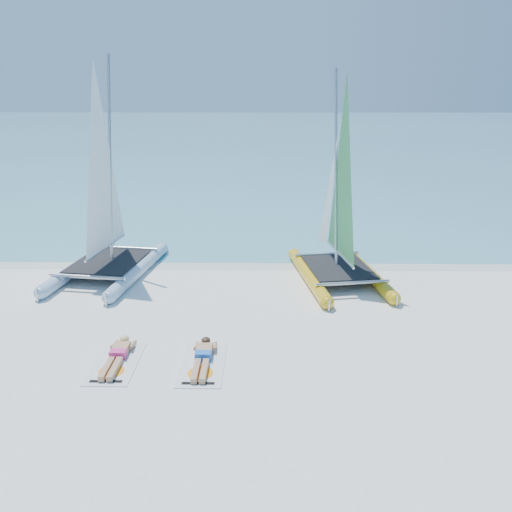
{
  "coord_description": "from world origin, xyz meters",
  "views": [
    {
      "loc": [
        0.87,
        -11.31,
        5.95
      ],
      "look_at": [
        0.7,
        1.2,
        1.73
      ],
      "focal_mm": 35.0,
      "sensor_mm": 36.0,
      "label": 1
    }
  ],
  "objects": [
    {
      "name": "ground",
      "position": [
        0.0,
        0.0,
        0.0
      ],
      "size": [
        140.0,
        140.0,
        0.0
      ],
      "primitive_type": "plane",
      "color": "white",
      "rests_on": "ground"
    },
    {
      "name": "towel_a",
      "position": [
        -2.46,
        -1.4,
        0.01
      ],
      "size": [
        1.0,
        1.85,
        0.02
      ],
      "primitive_type": "cube",
      "color": "white",
      "rests_on": "ground"
    },
    {
      "name": "sunbather_b",
      "position": [
        -0.48,
        -1.26,
        0.12
      ],
      "size": [
        0.37,
        1.73,
        0.26
      ],
      "color": "tan",
      "rests_on": "towel_b"
    },
    {
      "name": "sunbather_a",
      "position": [
        -2.46,
        -1.21,
        0.12
      ],
      "size": [
        0.37,
        1.73,
        0.26
      ],
      "color": "tan",
      "rests_on": "towel_a"
    },
    {
      "name": "towel_b",
      "position": [
        -0.48,
        -1.45,
        0.01
      ],
      "size": [
        1.0,
        1.85,
        0.02
      ],
      "primitive_type": "cube",
      "color": "white",
      "rests_on": "ground"
    },
    {
      "name": "wet_sand_strip",
      "position": [
        0.0,
        5.5,
        0.0
      ],
      "size": [
        140.0,
        1.4,
        0.01
      ],
      "primitive_type": "cube",
      "color": "silver",
      "rests_on": "ground"
    },
    {
      "name": "sea",
      "position": [
        0.0,
        63.0,
        0.01
      ],
      "size": [
        140.0,
        115.0,
        0.01
      ],
      "primitive_type": "cube",
      "color": "#7CCED0",
      "rests_on": "ground"
    },
    {
      "name": "catamaran_blue",
      "position": [
        -4.28,
        4.5,
        2.16
      ],
      "size": [
        3.24,
        5.6,
        7.24
      ],
      "rotation": [
        0.0,
        0.0,
        -0.14
      ],
      "color": "#A3C0D6",
      "rests_on": "ground"
    },
    {
      "name": "catamaran_yellow",
      "position": [
        3.26,
        4.48,
        2.14
      ],
      "size": [
        3.12,
        5.45,
        6.78
      ],
      "rotation": [
        0.0,
        0.0,
        0.16
      ],
      "color": "gold",
      "rests_on": "ground"
    }
  ]
}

